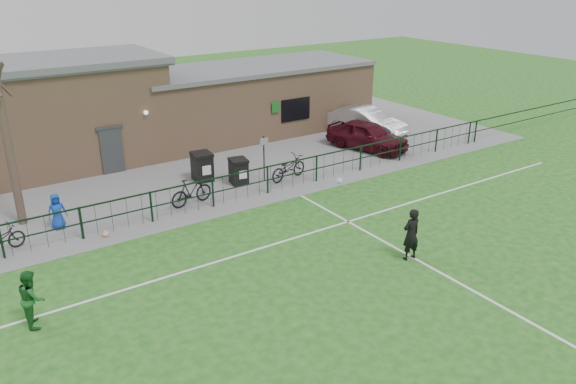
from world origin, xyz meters
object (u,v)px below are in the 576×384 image
bicycle_e (288,168)px  spectator_child (57,211)px  outfield_player (32,298)px  bicycle_d (191,191)px  sign_post (264,158)px  wheelie_bin_left (202,167)px  bare_tree (8,145)px  car_silver (366,122)px  ball_ground (105,234)px  wheelie_bin_right (239,172)px  car_maroon (367,135)px

bicycle_e → spectator_child: size_ratio=1.52×
outfield_player → bicycle_d: bearing=-46.9°
sign_post → bicycle_e: bearing=-29.9°
wheelie_bin_left → bare_tree: bearing=-171.5°
car_silver → ball_ground: (-15.77, -4.45, -0.68)m
wheelie_bin_left → car_silver: size_ratio=0.25×
bicycle_d → car_silver: bearing=-82.6°
sign_post → ball_ground: bearing=-167.4°
bare_tree → wheelie_bin_left: (7.43, 0.39, -2.40)m
bare_tree → bicycle_d: bearing=-17.5°
bicycle_e → ball_ground: size_ratio=8.45×
wheelie_bin_right → bicycle_e: size_ratio=0.51×
ball_ground → spectator_child: bearing=126.4°
outfield_player → bare_tree: bearing=-0.6°
car_maroon → car_silver: bearing=34.4°
wheelie_bin_left → car_maroon: (8.96, -0.62, 0.15)m
bicycle_d → outfield_player: bearing=117.3°
bicycle_d → car_maroon: bearing=-90.2°
bare_tree → bicycle_d: 6.63m
ball_ground → bare_tree: bearing=128.2°
car_maroon → bare_tree: bearing=162.8°
bicycle_d → wheelie_bin_left: bearing=-43.6°
wheelie_bin_right → sign_post: bearing=-2.5°
car_maroon → bicycle_d: size_ratio=2.33×
outfield_player → bicycle_e: bearing=-58.8°
bicycle_e → ball_ground: 8.53m
sign_post → bicycle_e: 1.16m
bicycle_e → wheelie_bin_right: bearing=57.1°
sign_post → car_maroon: bearing=7.3°
wheelie_bin_right → ball_ground: wheelie_bin_right is taller
wheelie_bin_left → ball_ground: 6.15m
bare_tree → ball_ground: 4.55m
wheelie_bin_left → sign_post: sign_post is taller
wheelie_bin_left → bicycle_e: (3.18, -2.00, -0.06)m
spectator_child → outfield_player: 5.96m
outfield_player → ball_ground: outfield_player is taller
bicycle_e → ball_ground: bearing=85.6°
car_maroon → bicycle_d: car_maroon is taller
car_silver → bicycle_d: bearing=-177.1°
bicycle_e → car_maroon: bearing=-88.7°
bare_tree → outfield_player: (-0.89, -6.83, -2.21)m
bicycle_d → spectator_child: spectator_child is taller
bare_tree → bicycle_e: 11.02m
wheelie_bin_left → bicycle_d: 2.72m
wheelie_bin_right → car_maroon: bearing=14.2°
wheelie_bin_right → ball_ground: 6.68m
wheelie_bin_right → ball_ground: size_ratio=4.31×
wheelie_bin_left → wheelie_bin_right: size_ratio=1.14×
sign_post → bicycle_e: size_ratio=1.00×
sign_post → outfield_player: 12.05m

